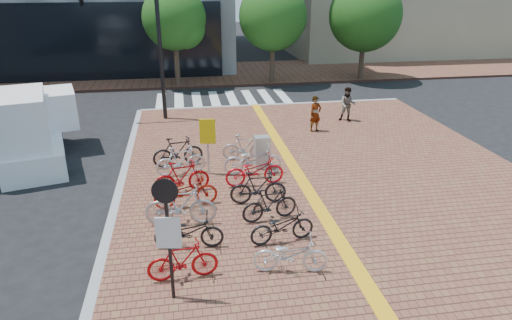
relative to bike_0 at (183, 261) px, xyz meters
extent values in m
plane|color=black|center=(2.02, 2.49, -0.63)|extent=(120.00, 120.00, 0.00)
cube|color=gray|center=(5.02, 14.49, -0.55)|extent=(14.00, 0.25, 0.15)
cube|color=brown|center=(2.02, 23.49, -0.55)|extent=(70.00, 8.00, 0.15)
cube|color=silver|center=(-0.98, 16.49, -0.62)|extent=(0.50, 4.00, 0.01)
cube|color=silver|center=(0.02, 16.49, -0.62)|extent=(0.50, 4.00, 0.01)
cube|color=silver|center=(1.02, 16.49, -0.62)|extent=(0.50, 4.00, 0.01)
cube|color=silver|center=(2.02, 16.49, -0.62)|extent=(0.50, 4.00, 0.01)
cube|color=silver|center=(3.02, 16.49, -0.62)|extent=(0.50, 4.00, 0.01)
cube|color=silver|center=(4.02, 16.49, -0.62)|extent=(0.50, 4.00, 0.01)
cube|color=silver|center=(5.02, 16.49, -0.62)|extent=(0.50, 4.00, 0.01)
cube|color=silver|center=(6.02, 16.49, -0.62)|extent=(0.50, 4.00, 0.01)
cylinder|color=#38281E|center=(0.02, 19.99, 0.82)|extent=(0.32, 0.32, 2.60)
sphere|color=#194714|center=(0.02, 19.99, 3.57)|extent=(3.80, 3.80, 3.80)
sphere|color=#194714|center=(0.62, 19.69, 2.97)|extent=(2.40, 2.40, 2.40)
cylinder|color=#38281E|center=(6.02, 19.99, 0.82)|extent=(0.32, 0.32, 2.60)
sphere|color=#194714|center=(6.02, 19.99, 3.57)|extent=(4.20, 4.20, 4.20)
sphere|color=#194714|center=(6.62, 19.69, 2.97)|extent=(2.40, 2.40, 2.40)
cylinder|color=#38281E|center=(12.02, 19.99, 0.82)|extent=(0.32, 0.32, 2.60)
sphere|color=#194714|center=(12.02, 19.99, 3.57)|extent=(4.60, 4.60, 4.60)
sphere|color=#194714|center=(12.62, 19.69, 2.97)|extent=(2.40, 2.40, 2.40)
imported|color=#B00C10|center=(0.00, 0.00, 0.00)|extent=(1.62, 0.55, 0.96)
imported|color=black|center=(0.17, 1.27, -0.02)|extent=(1.80, 0.78, 0.92)
imported|color=#ABABB0|center=(-0.01, 2.46, 0.10)|extent=(1.98, 0.72, 1.17)
imported|color=#A2180B|center=(0.14, 3.52, 0.02)|extent=(1.94, 0.85, 0.99)
imported|color=#A00B0E|center=(0.04, 4.47, 0.05)|extent=(1.84, 0.85, 1.07)
imported|color=silver|center=(0.02, 5.91, 0.03)|extent=(1.77, 0.76, 1.03)
imported|color=black|center=(-0.06, 6.73, 0.06)|extent=(1.87, 0.81, 1.09)
imported|color=silver|center=(2.44, -0.13, -0.03)|extent=(1.80, 0.89, 0.91)
imported|color=black|center=(2.54, 1.16, -0.03)|extent=(1.79, 0.85, 0.90)
imported|color=black|center=(2.44, 2.33, 0.01)|extent=(1.69, 0.77, 0.98)
imported|color=black|center=(2.29, 3.38, 0.03)|extent=(1.72, 0.55, 1.02)
imported|color=red|center=(2.39, 4.67, 0.03)|extent=(1.98, 0.81, 1.02)
imported|color=silver|center=(2.48, 5.56, 0.05)|extent=(2.02, 0.76, 1.05)
imported|color=#A9A9AE|center=(2.38, 6.88, 0.02)|extent=(1.70, 0.68, 0.99)
imported|color=gray|center=(5.91, 9.75, 0.31)|extent=(0.67, 0.55, 1.57)
imported|color=#4C5360|center=(7.83, 10.96, 0.32)|extent=(0.95, 0.86, 1.60)
cube|color=#BBBCC0|center=(2.89, 6.10, 0.10)|extent=(0.56, 0.42, 1.16)
cylinder|color=#B7B7BC|center=(0.97, 5.85, 0.48)|extent=(0.08, 0.08, 1.93)
cube|color=yellow|center=(0.97, 5.80, 1.07)|extent=(0.54, 0.11, 0.86)
cylinder|color=black|center=(-0.23, -0.64, 0.92)|extent=(0.09, 0.09, 2.79)
cylinder|color=black|center=(-0.23, -0.69, 2.08)|extent=(0.52, 0.12, 0.52)
cube|color=silver|center=(-0.23, -0.69, 1.15)|extent=(0.51, 0.12, 0.70)
cylinder|color=black|center=(-0.64, 12.80, 2.68)|extent=(0.19, 0.19, 6.32)
imported|color=black|center=(-3.80, 12.80, 4.94)|extent=(0.28, 1.31, 0.53)
cube|color=white|center=(-5.38, 8.35, -0.14)|extent=(3.22, 5.24, 0.98)
cube|color=white|center=(-5.74, 9.71, 1.05)|extent=(2.51, 2.51, 1.41)
cube|color=white|center=(-5.17, 7.50, 1.22)|extent=(2.86, 3.48, 1.95)
cylinder|color=black|center=(-6.71, 9.79, -0.25)|extent=(0.42, 0.80, 0.76)
cylinder|color=black|center=(-5.84, 6.43, -0.25)|extent=(0.42, 0.80, 0.76)
cylinder|color=black|center=(-4.92, 10.26, -0.25)|extent=(0.42, 0.80, 0.76)
cylinder|color=black|center=(-4.06, 6.90, -0.25)|extent=(0.42, 0.80, 0.76)
camera|label=1|loc=(0.22, -8.75, 5.92)|focal=32.00mm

